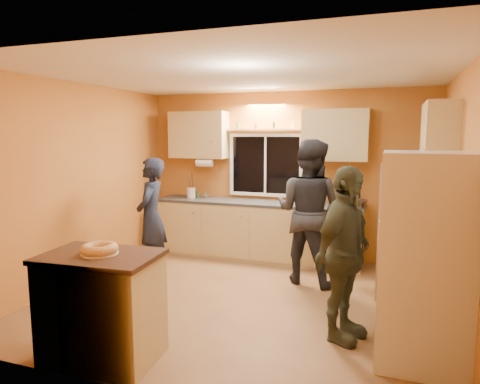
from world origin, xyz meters
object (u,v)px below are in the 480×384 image
at_px(person_left, 151,217).
at_px(refrigerator, 424,260).
at_px(island, 102,306).
at_px(person_center, 309,212).
at_px(person_right, 344,254).

bearing_deg(person_left, refrigerator, 55.65).
xyz_separation_m(refrigerator, island, (-2.58, -0.87, -0.42)).
height_order(refrigerator, person_center, person_center).
height_order(island, person_center, person_center).
distance_m(island, person_left, 2.32).
bearing_deg(person_center, island, 77.62).
distance_m(island, person_right, 2.22).
height_order(person_center, person_right, person_center).
distance_m(person_center, person_right, 1.61).
bearing_deg(island, person_right, 24.89).
xyz_separation_m(island, person_left, (-0.81, 2.15, 0.33)).
xyz_separation_m(refrigerator, person_center, (-1.28, 1.69, 0.04)).
bearing_deg(person_center, person_right, 126.82).
bearing_deg(person_left, person_right, 54.68).
height_order(refrigerator, person_left, refrigerator).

